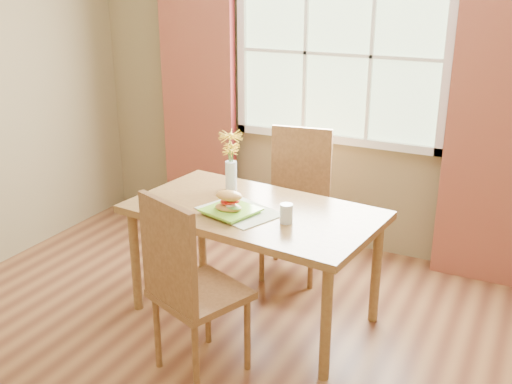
{
  "coord_description": "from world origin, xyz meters",
  "views": [
    {
      "loc": [
        1.44,
        -2.35,
        2.05
      ],
      "look_at": [
        -0.02,
        0.58,
        0.85
      ],
      "focal_mm": 42.0,
      "sensor_mm": 36.0,
      "label": 1
    }
  ],
  "objects_px": {
    "chair_far": "(297,195)",
    "water_glass": "(286,214)",
    "flower_vase": "(231,155)",
    "chair_near": "(186,282)",
    "croissant_sandwich": "(229,201)",
    "dining_table": "(254,220)"
  },
  "relations": [
    {
      "from": "water_glass",
      "to": "flower_vase",
      "type": "xyz_separation_m",
      "value": [
        -0.55,
        0.35,
        0.18
      ]
    },
    {
      "from": "chair_far",
      "to": "flower_vase",
      "type": "height_order",
      "value": "flower_vase"
    },
    {
      "from": "chair_far",
      "to": "water_glass",
      "type": "relative_size",
      "value": 9.36
    },
    {
      "from": "chair_far",
      "to": "water_glass",
      "type": "height_order",
      "value": "chair_far"
    },
    {
      "from": "croissant_sandwich",
      "to": "water_glass",
      "type": "relative_size",
      "value": 1.59
    },
    {
      "from": "chair_far",
      "to": "flower_vase",
      "type": "relative_size",
      "value": 2.68
    },
    {
      "from": "water_glass",
      "to": "croissant_sandwich",
      "type": "bearing_deg",
      "value": -174.44
    },
    {
      "from": "chair_near",
      "to": "chair_far",
      "type": "bearing_deg",
      "value": 110.2
    },
    {
      "from": "chair_near",
      "to": "croissant_sandwich",
      "type": "xyz_separation_m",
      "value": [
        -0.06,
        0.56,
        0.24
      ]
    },
    {
      "from": "flower_vase",
      "to": "chair_near",
      "type": "bearing_deg",
      "value": -75.09
    },
    {
      "from": "chair_near",
      "to": "flower_vase",
      "type": "distance_m",
      "value": 1.05
    },
    {
      "from": "dining_table",
      "to": "flower_vase",
      "type": "bearing_deg",
      "value": 145.89
    },
    {
      "from": "dining_table",
      "to": "flower_vase",
      "type": "xyz_separation_m",
      "value": [
        -0.28,
        0.24,
        0.31
      ]
    },
    {
      "from": "flower_vase",
      "to": "chair_far",
      "type": "bearing_deg",
      "value": 60.19
    },
    {
      "from": "dining_table",
      "to": "chair_near",
      "type": "height_order",
      "value": "chair_near"
    },
    {
      "from": "dining_table",
      "to": "croissant_sandwich",
      "type": "relative_size",
      "value": 8.84
    },
    {
      "from": "croissant_sandwich",
      "to": "flower_vase",
      "type": "xyz_separation_m",
      "value": [
        -0.19,
        0.38,
        0.15
      ]
    },
    {
      "from": "dining_table",
      "to": "water_glass",
      "type": "xyz_separation_m",
      "value": [
        0.26,
        -0.11,
        0.13
      ]
    },
    {
      "from": "chair_near",
      "to": "water_glass",
      "type": "relative_size",
      "value": 9.25
    },
    {
      "from": "dining_table",
      "to": "croissant_sandwich",
      "type": "bearing_deg",
      "value": -115.56
    },
    {
      "from": "croissant_sandwich",
      "to": "flower_vase",
      "type": "height_order",
      "value": "flower_vase"
    },
    {
      "from": "flower_vase",
      "to": "dining_table",
      "type": "bearing_deg",
      "value": -40.11
    }
  ]
}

